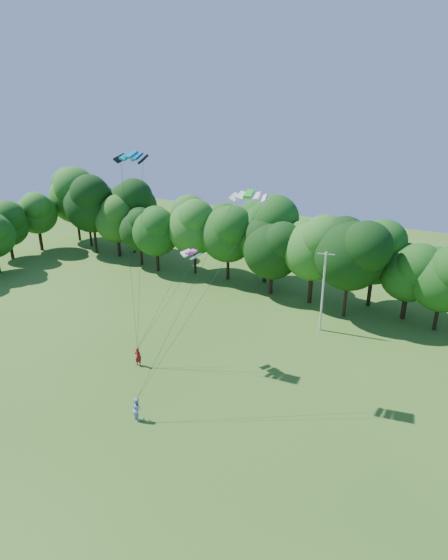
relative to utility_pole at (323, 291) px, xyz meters
The scene contains 9 objects.
ground 28.19m from the utility_pole, 101.51° to the right, with size 160.00×160.00×0.00m, color #325A18.
utility_pole is the anchor object (origin of this frame).
kite_flyer_left 19.99m from the utility_pole, 127.02° to the right, with size 0.67×0.44×1.83m, color maroon.
kite_flyer_right 22.82m from the utility_pole, 107.27° to the right, with size 0.91×0.71×1.86m, color #ADBEEF.
kite_teal 23.42m from the utility_pole, 135.62° to the right, with size 2.99×1.64×0.59m.
kite_green 17.71m from the utility_pole, 98.85° to the right, with size 3.00×1.86×0.48m.
kite_pink 15.45m from the utility_pole, 126.97° to the right, with size 2.20×1.49×0.33m.
tree_back_west 38.21m from the utility_pole, 167.84° to the left, with size 7.52×7.52×10.93m.
tree_back_center 5.94m from the utility_pole, 76.71° to the left, with size 8.57×8.57×12.47m.
Camera 1 is at (18.88, -14.22, 21.78)m, focal length 28.00 mm.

